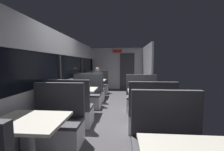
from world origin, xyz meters
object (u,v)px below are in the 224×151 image
object	(u,v)px
dining_table_mid_window	(80,92)
seated_passenger	(98,82)
bench_near_window_facing_entry	(56,126)
bench_mid_window_facing_entry	(87,97)
bench_far_window_facing_entry	(98,86)
bench_mid_window_facing_end	(72,111)
dining_table_rear_aisle	(145,95)
bench_rear_aisle_facing_entry	(142,100)
dining_table_far_window	(95,82)
bench_far_window_facing_end	(92,92)
bench_rear_aisle_facing_end	(150,117)
dining_table_near_window	(30,127)

from	to	relation	value
dining_table_mid_window	seated_passenger	world-z (taller)	seated_passenger
bench_near_window_facing_entry	bench_mid_window_facing_entry	world-z (taller)	same
bench_mid_window_facing_entry	bench_far_window_facing_entry	xyz separation A→B (m)	(0.00, 2.19, 0.00)
bench_mid_window_facing_end	dining_table_rear_aisle	bearing A→B (deg)	15.59
dining_table_mid_window	bench_far_window_facing_entry	size ratio (longest dim) A/B	0.82
dining_table_mid_window	dining_table_rear_aisle	bearing A→B (deg)	-6.38
dining_table_rear_aisle	bench_rear_aisle_facing_entry	distance (m)	0.77
bench_far_window_facing_entry	dining_table_far_window	bearing A→B (deg)	-90.00
bench_rear_aisle_facing_entry	bench_far_window_facing_end	bearing A→B (deg)	150.99
bench_mid_window_facing_entry	dining_table_rear_aisle	size ratio (longest dim) A/B	1.22
bench_rear_aisle_facing_end	bench_far_window_facing_end	bearing A→B (deg)	126.81
bench_rear_aisle_facing_entry	seated_passenger	world-z (taller)	seated_passenger
bench_near_window_facing_entry	dining_table_rear_aisle	size ratio (longest dim) A/B	1.22
bench_far_window_facing_entry	bench_mid_window_facing_end	bearing A→B (deg)	-90.00
bench_far_window_facing_end	dining_table_rear_aisle	size ratio (longest dim) A/B	1.22
bench_far_window_facing_entry	seated_passenger	distance (m)	0.22
bench_near_window_facing_entry	dining_table_mid_window	world-z (taller)	bench_near_window_facing_entry
bench_mid_window_facing_end	bench_rear_aisle_facing_end	distance (m)	1.80
bench_mid_window_facing_end	dining_table_mid_window	bearing A→B (deg)	90.00
bench_mid_window_facing_entry	dining_table_mid_window	bearing A→B (deg)	-90.00
bench_rear_aisle_facing_end	seated_passenger	world-z (taller)	seated_passenger
bench_rear_aisle_facing_entry	bench_far_window_facing_entry	bearing A→B (deg)	126.81
dining_table_near_window	bench_near_window_facing_entry	world-z (taller)	bench_near_window_facing_entry
dining_table_far_window	dining_table_rear_aisle	world-z (taller)	same
dining_table_near_window	bench_mid_window_facing_end	distance (m)	1.52
dining_table_mid_window	bench_mid_window_facing_end	world-z (taller)	bench_mid_window_facing_end
bench_near_window_facing_entry	dining_table_near_window	bearing A→B (deg)	-90.00
dining_table_rear_aisle	bench_rear_aisle_facing_entry	world-z (taller)	bench_rear_aisle_facing_entry
dining_table_near_window	bench_far_window_facing_entry	xyz separation A→B (m)	(0.00, 5.08, -0.31)
bench_mid_window_facing_entry	bench_far_window_facing_entry	distance (m)	2.19
bench_mid_window_facing_end	dining_table_far_window	xyz separation A→B (m)	(0.00, 2.89, 0.31)
bench_mid_window_facing_end	bench_far_window_facing_end	size ratio (longest dim) A/B	1.00
bench_far_window_facing_entry	dining_table_rear_aisle	world-z (taller)	bench_far_window_facing_entry
seated_passenger	bench_near_window_facing_entry	bearing A→B (deg)	-90.00
dining_table_rear_aisle	seated_passenger	xyz separation A→B (m)	(-1.79, 3.02, -0.10)
bench_mid_window_facing_entry	bench_rear_aisle_facing_end	size ratio (longest dim) A/B	1.00
bench_mid_window_facing_end	seated_passenger	bearing A→B (deg)	90.00
bench_mid_window_facing_end	bench_rear_aisle_facing_entry	bearing A→B (deg)	33.81
bench_mid_window_facing_end	dining_table_rear_aisle	xyz separation A→B (m)	(1.79, 0.50, 0.31)
bench_mid_window_facing_end	dining_table_far_window	world-z (taller)	bench_mid_window_facing_end
dining_table_near_window	bench_rear_aisle_facing_end	bearing A→B (deg)	35.82
bench_mid_window_facing_end	bench_mid_window_facing_entry	size ratio (longest dim) A/B	1.00
seated_passenger	dining_table_far_window	bearing A→B (deg)	-90.00
bench_rear_aisle_facing_end	bench_rear_aisle_facing_entry	bearing A→B (deg)	90.00
bench_mid_window_facing_end	seated_passenger	world-z (taller)	seated_passenger
bench_mid_window_facing_end	bench_far_window_facing_end	bearing A→B (deg)	90.00
bench_mid_window_facing_end	bench_far_window_facing_entry	distance (m)	3.59
bench_near_window_facing_entry	bench_mid_window_facing_entry	bearing A→B (deg)	90.00
bench_far_window_facing_end	seated_passenger	xyz separation A→B (m)	(0.00, 1.33, 0.21)
bench_rear_aisle_facing_end	bench_far_window_facing_entry	bearing A→B (deg)	115.28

